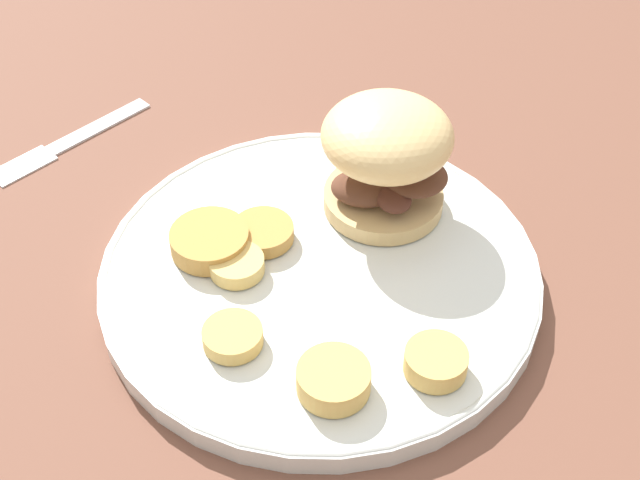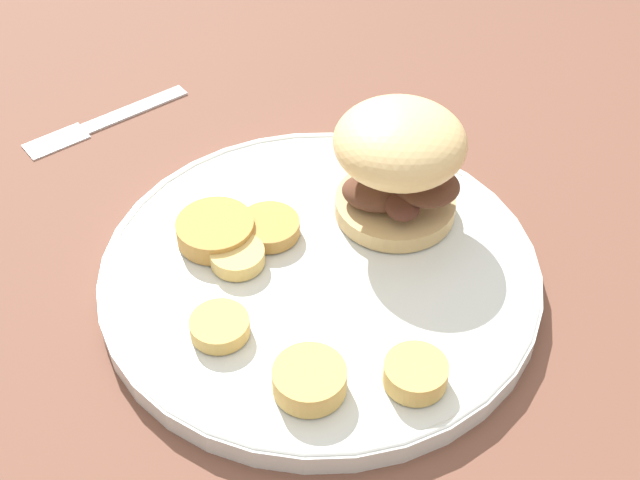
# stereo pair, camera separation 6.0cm
# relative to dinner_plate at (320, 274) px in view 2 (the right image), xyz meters

# --- Properties ---
(ground_plane) EXTENTS (4.00, 4.00, 0.00)m
(ground_plane) POSITION_rel_dinner_plate_xyz_m (0.00, 0.00, -0.01)
(ground_plane) COLOR brown
(dinner_plate) EXTENTS (0.31, 0.31, 0.02)m
(dinner_plate) POSITION_rel_dinner_plate_xyz_m (0.00, 0.00, 0.00)
(dinner_plate) COLOR silver
(dinner_plate) RESTS_ON ground_plane
(sandwich) EXTENTS (0.11, 0.10, 0.09)m
(sandwich) POSITION_rel_dinner_plate_xyz_m (0.06, -0.05, 0.06)
(sandwich) COLOR tan
(sandwich) RESTS_ON dinner_plate
(potato_round_0) EXTENTS (0.04, 0.04, 0.02)m
(potato_round_0) POSITION_rel_dinner_plate_xyz_m (-0.10, -0.06, 0.02)
(potato_round_0) COLOR tan
(potato_round_0) RESTS_ON dinner_plate
(potato_round_1) EXTENTS (0.04, 0.04, 0.01)m
(potato_round_1) POSITION_rel_dinner_plate_xyz_m (-0.06, 0.06, 0.01)
(potato_round_1) COLOR tan
(potato_round_1) RESTS_ON dinner_plate
(potato_round_2) EXTENTS (0.06, 0.06, 0.02)m
(potato_round_2) POSITION_rel_dinner_plate_xyz_m (0.02, 0.08, 0.02)
(potato_round_2) COLOR #BC8942
(potato_round_2) RESTS_ON dinner_plate
(potato_round_3) EXTENTS (0.04, 0.04, 0.01)m
(potato_round_3) POSITION_rel_dinner_plate_xyz_m (0.03, 0.04, 0.01)
(potato_round_3) COLOR #BC8942
(potato_round_3) RESTS_ON dinner_plate
(potato_round_4) EXTENTS (0.05, 0.05, 0.02)m
(potato_round_4) POSITION_rel_dinner_plate_xyz_m (-0.10, -0.00, 0.02)
(potato_round_4) COLOR tan
(potato_round_4) RESTS_ON dinner_plate
(potato_round_5) EXTENTS (0.04, 0.04, 0.01)m
(potato_round_5) POSITION_rel_dinner_plate_xyz_m (0.00, 0.06, 0.01)
(potato_round_5) COLOR #DBB766
(potato_round_5) RESTS_ON dinner_plate
(fork) EXTENTS (0.11, 0.13, 0.00)m
(fork) POSITION_rel_dinner_plate_xyz_m (0.18, 0.20, -0.01)
(fork) COLOR silver
(fork) RESTS_ON ground_plane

